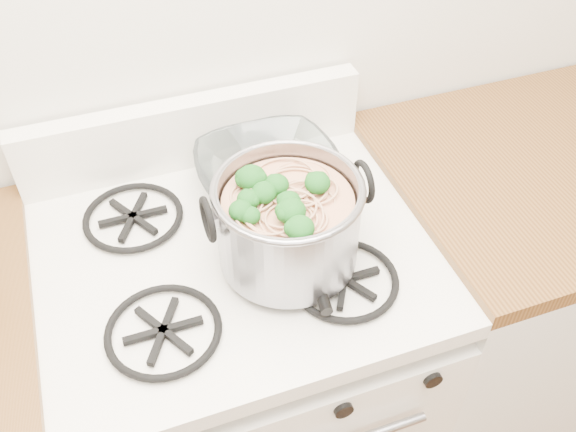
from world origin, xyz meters
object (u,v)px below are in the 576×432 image
Objects in this scene: gas_range at (245,380)px; stock_pot at (288,222)px; spatula at (295,212)px; glass_bowl at (269,181)px.

stock_pot reaches higher than gas_range.
glass_bowl is (-0.02, 0.11, 0.00)m from spatula.
spatula reaches higher than gas_range.
glass_bowl is at bearing 108.42° from spatula.
stock_pot is at bearing -98.43° from glass_bowl.
stock_pot reaches higher than spatula.
spatula is at bearing 12.83° from gas_range.
stock_pot is at bearing -35.41° from gas_range.
spatula is 0.11m from glass_bowl.
glass_bowl is at bearing 49.16° from gas_range.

